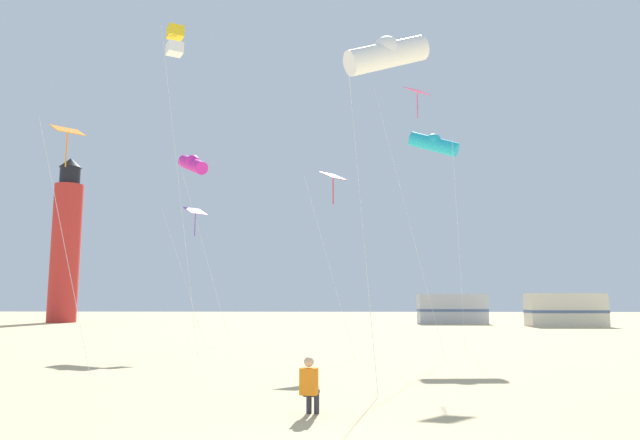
{
  "coord_description": "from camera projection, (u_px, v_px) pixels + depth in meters",
  "views": [
    {
      "loc": [
        0.01,
        -7.04,
        2.3
      ],
      "look_at": [
        -0.69,
        12.09,
        4.94
      ],
      "focal_mm": 32.25,
      "sensor_mm": 36.0,
      "label": 1
    }
  ],
  "objects": [
    {
      "name": "kite_diamond_scarlet",
      "position": [
        333.0,
        182.0,
        23.88
      ],
      "size": [
        2.05,
        1.82,
        7.61
      ],
      "color": "silver",
      "rests_on": "ground"
    },
    {
      "name": "lighthouse_distant",
      "position": [
        66.0,
        244.0,
        58.28
      ],
      "size": [
        2.8,
        2.8,
        16.8
      ],
      "color": "red",
      "rests_on": "ground"
    },
    {
      "name": "rv_van_cream",
      "position": [
        565.0,
        310.0,
        49.09
      ],
      "size": [
        6.46,
        2.4,
        2.8
      ],
      "rotation": [
        0.0,
        0.0,
        0.01
      ],
      "color": "beige",
      "rests_on": "ground"
    },
    {
      "name": "kite_diamond_orange",
      "position": [
        67.0,
        138.0,
        18.29
      ],
      "size": [
        1.9,
        1.9,
        7.86
      ],
      "color": "silver",
      "rests_on": "ground"
    },
    {
      "name": "kite_diamond_rainbow",
      "position": [
        416.0,
        102.0,
        24.57
      ],
      "size": [
        2.52,
        2.52,
        11.39
      ],
      "color": "silver",
      "rests_on": "ground"
    },
    {
      "name": "kite_tube_white",
      "position": [
        387.0,
        54.0,
        15.87
      ],
      "size": [
        2.57,
        1.89,
        9.72
      ],
      "color": "silver",
      "rests_on": "ground"
    },
    {
      "name": "kite_diamond_violet",
      "position": [
        195.0,
        216.0,
        27.18
      ],
      "size": [
        2.35,
        1.9,
        6.65
      ],
      "color": "silver",
      "rests_on": "ground"
    },
    {
      "name": "kite_tube_magenta",
      "position": [
        193.0,
        164.0,
        31.05
      ],
      "size": [
        3.39,
        3.49,
        10.26
      ],
      "color": "silver",
      "rests_on": "ground"
    },
    {
      "name": "rv_van_silver",
      "position": [
        452.0,
        309.0,
        54.76
      ],
      "size": [
        6.45,
        2.36,
        2.8
      ],
      "rotation": [
        0.0,
        0.0,
        0.0
      ],
      "color": "#B7BABF",
      "rests_on": "ground"
    },
    {
      "name": "kite_flyer_standing",
      "position": [
        310.0,
        384.0,
        11.46
      ],
      "size": [
        0.4,
        0.54,
        1.16
      ],
      "rotation": [
        0.0,
        0.0,
        2.96
      ],
      "color": "orange",
      "rests_on": "ground"
    },
    {
      "name": "kite_tube_cyan",
      "position": [
        434.0,
        143.0,
        28.3
      ],
      "size": [
        2.64,
        2.1,
        10.62
      ],
      "color": "silver",
      "rests_on": "ground"
    },
    {
      "name": "kite_box_gold",
      "position": [
        175.0,
        41.0,
        22.99
      ],
      "size": [
        1.77,
        1.77,
        13.14
      ],
      "color": "silver",
      "rests_on": "ground"
    }
  ]
}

